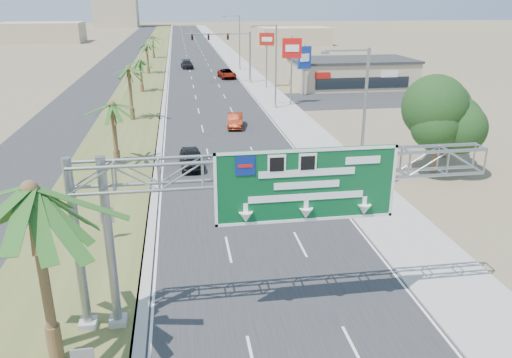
{
  "coord_description": "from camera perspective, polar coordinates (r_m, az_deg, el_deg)",
  "views": [
    {
      "loc": [
        -4.2,
        -8.1,
        12.83
      ],
      "look_at": [
        -0.57,
        15.45,
        4.2
      ],
      "focal_mm": 35.0,
      "sensor_mm": 36.0,
      "label": 1
    }
  ],
  "objects": [
    {
      "name": "palm_near",
      "position": [
        17.87,
        -24.46,
        -1.25
      ],
      "size": [
        5.7,
        5.7,
        8.35
      ],
      "color": "brown",
      "rests_on": "ground"
    },
    {
      "name": "palm_row_f",
      "position": [
        118.5,
        -11.74,
        15.58
      ],
      "size": [
        3.99,
        3.99,
        5.75
      ],
      "color": "brown",
      "rests_on": "ground"
    },
    {
      "name": "palm_row_b",
      "position": [
        41.22,
        -16.14,
        8.04
      ],
      "size": [
        3.99,
        3.99,
        5.95
      ],
      "color": "brown",
      "rests_on": "ground"
    },
    {
      "name": "building_distant_right",
      "position": [
        152.35,
        4.4,
        15.97
      ],
      "size": [
        20.0,
        12.0,
        5.0
      ],
      "primitive_type": "cube",
      "color": "tan",
      "rests_on": "ground"
    },
    {
      "name": "median_signback_b",
      "position": [
        28.8,
        -16.65,
        -4.26
      ],
      "size": [
        0.75,
        0.08,
        2.08
      ],
      "color": "gray",
      "rests_on": "ground"
    },
    {
      "name": "streetlight_mid",
      "position": [
        61.73,
        2.1,
        12.32
      ],
      "size": [
        3.27,
        0.44,
        10.0
      ],
      "color": "gray",
      "rests_on": "ground"
    },
    {
      "name": "sidewalk_right",
      "position": [
        119.47,
        -2.69,
        13.75
      ],
      "size": [
        4.0,
        300.0,
        0.1
      ],
      "primitive_type": "cube",
      "color": "#9E9B93",
      "rests_on": "ground"
    },
    {
      "name": "sign_gantry",
      "position": [
        19.52,
        1.04,
        -0.41
      ],
      "size": [
        16.75,
        1.24,
        7.5
      ],
      "color": "gray",
      "rests_on": "ground"
    },
    {
      "name": "car_mid_lane",
      "position": [
        53.03,
        -2.38,
        6.7
      ],
      "size": [
        2.1,
        4.58,
        1.46
      ],
      "primitive_type": "imported",
      "rotation": [
        0.0,
        0.0,
        -0.13
      ],
      "color": "maroon",
      "rests_on": "ground"
    },
    {
      "name": "palm_row_c",
      "position": [
        56.81,
        -14.37,
        12.06
      ],
      "size": [
        3.99,
        3.99,
        6.75
      ],
      "color": "brown",
      "rests_on": "ground"
    },
    {
      "name": "pole_sign_blue",
      "position": [
        70.57,
        5.55,
        13.47
      ],
      "size": [
        2.0,
        0.88,
        6.95
      ],
      "color": "gray",
      "rests_on": "ground"
    },
    {
      "name": "opposing_road",
      "position": [
        119.49,
        -15.27,
        13.08
      ],
      "size": [
        8.0,
        300.0,
        0.02
      ],
      "primitive_type": "cube",
      "color": "#28282B",
      "rests_on": "ground"
    },
    {
      "name": "car_right_lane",
      "position": [
        87.18,
        -3.35,
        11.92
      ],
      "size": [
        3.02,
        5.66,
        1.51
      ],
      "primitive_type": "imported",
      "rotation": [
        0.0,
        0.0,
        0.1
      ],
      "color": "gray",
      "rests_on": "ground"
    },
    {
      "name": "streetlight_near",
      "position": [
        33.24,
        11.82,
        5.31
      ],
      "size": [
        3.27,
        0.44,
        10.0
      ],
      "color": "gray",
      "rests_on": "ground"
    },
    {
      "name": "road",
      "position": [
        118.87,
        -6.88,
        13.58
      ],
      "size": [
        12.0,
        300.0,
        0.02
      ],
      "primitive_type": "cube",
      "color": "#28282B",
      "rests_on": "ground"
    },
    {
      "name": "pole_sign_red_far",
      "position": [
        76.56,
        1.24,
        15.2
      ],
      "size": [
        2.18,
        1.0,
        8.3
      ],
      "color": "gray",
      "rests_on": "ground"
    },
    {
      "name": "streetlight_far",
      "position": [
        97.13,
        -2.0,
        15.09
      ],
      "size": [
        3.27,
        0.44,
        10.0
      ],
      "color": "gray",
      "rests_on": "ground"
    },
    {
      "name": "oak_near",
      "position": [
        40.01,
        20.29,
        6.7
      ],
      "size": [
        4.5,
        4.5,
        6.8
      ],
      "color": "brown",
      "rests_on": "ground"
    },
    {
      "name": "car_far",
      "position": [
        100.6,
        -7.89,
        12.84
      ],
      "size": [
        2.53,
        5.39,
        1.52
      ],
      "primitive_type": "imported",
      "rotation": [
        0.0,
        0.0,
        0.08
      ],
      "color": "black",
      "rests_on": "ground"
    },
    {
      "name": "pole_sign_red_near",
      "position": [
        63.81,
        4.12,
        14.29
      ],
      "size": [
        2.42,
        0.57,
        8.49
      ],
      "color": "gray",
      "rests_on": "ground"
    },
    {
      "name": "palm_row_d",
      "position": [
        74.77,
        -13.11,
        12.95
      ],
      "size": [
        3.99,
        3.99,
        5.45
      ],
      "color": "brown",
      "rests_on": "ground"
    },
    {
      "name": "store_building",
      "position": [
        79.34,
        10.83,
        11.72
      ],
      "size": [
        18.0,
        10.0,
        4.0
      ],
      "primitive_type": "cube",
      "color": "tan",
      "rests_on": "ground"
    },
    {
      "name": "palm_row_e",
      "position": [
        93.58,
        -12.39,
        14.72
      ],
      "size": [
        3.99,
        3.99,
        6.15
      ],
      "color": "brown",
      "rests_on": "ground"
    },
    {
      "name": "oak_far",
      "position": [
        45.01,
        21.17,
        7.02
      ],
      "size": [
        3.5,
        3.5,
        5.6
      ],
      "color": "brown",
      "rests_on": "ground"
    },
    {
      "name": "car_left_lane",
      "position": [
        40.38,
        -7.4,
        2.36
      ],
      "size": [
        2.03,
        4.6,
        1.54
      ],
      "primitive_type": "imported",
      "rotation": [
        0.0,
        0.0,
        0.05
      ],
      "color": "black",
      "rests_on": "ground"
    },
    {
      "name": "building_distant_left",
      "position": [
        173.26,
        -23.22,
        15.13
      ],
      "size": [
        24.0,
        14.0,
        6.0
      ],
      "primitive_type": "cube",
      "color": "tan",
      "rests_on": "ground"
    },
    {
      "name": "median_grass",
      "position": [
        118.93,
        -11.83,
        13.34
      ],
      "size": [
        7.0,
        300.0,
        0.12
      ],
      "primitive_type": "cube",
      "color": "#4B5B28",
      "rests_on": "ground"
    },
    {
      "name": "signal_mast",
      "position": [
        81.02,
        -2.14,
        14.24
      ],
      "size": [
        10.28,
        0.71,
        8.0
      ],
      "color": "gray",
      "rests_on": "ground"
    }
  ]
}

